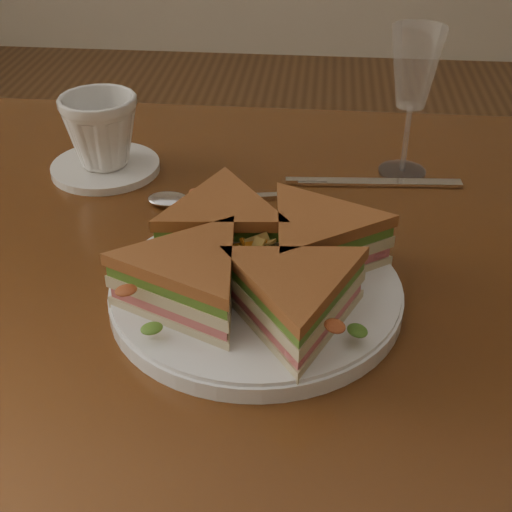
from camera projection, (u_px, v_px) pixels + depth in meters
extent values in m
cube|color=#3E200E|center=(277.00, 269.00, 0.76)|extent=(1.20, 0.80, 0.04)
cylinder|color=white|center=(256.00, 293.00, 0.67)|extent=(0.28, 0.28, 0.02)
cube|color=silver|center=(249.00, 198.00, 0.84)|extent=(0.13, 0.04, 0.00)
ellipsoid|color=silver|center=(168.00, 200.00, 0.83)|extent=(0.05, 0.03, 0.01)
cube|color=silver|center=(379.00, 183.00, 0.87)|extent=(0.20, 0.03, 0.00)
cube|color=silver|center=(306.00, 182.00, 0.87)|extent=(0.05, 0.01, 0.00)
cylinder|color=white|center=(402.00, 171.00, 0.90)|extent=(0.06, 0.06, 0.00)
cylinder|color=white|center=(406.00, 139.00, 0.88)|extent=(0.01, 0.01, 0.09)
cone|color=white|center=(415.00, 68.00, 0.83)|extent=(0.06, 0.06, 0.09)
cylinder|color=white|center=(106.00, 167.00, 0.90)|extent=(0.14, 0.14, 0.01)
imported|color=white|center=(101.00, 131.00, 0.87)|extent=(0.12, 0.12, 0.09)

